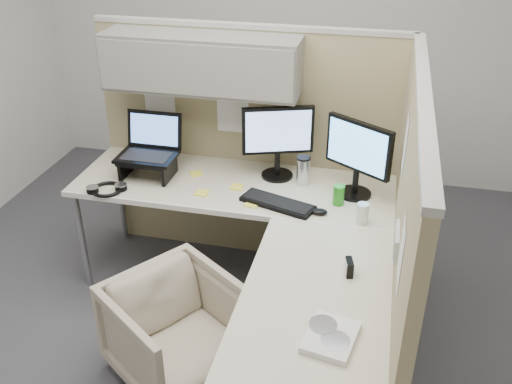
% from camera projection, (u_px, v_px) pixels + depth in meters
% --- Properties ---
extents(ground, '(4.50, 4.50, 0.00)m').
position_uv_depth(ground, '(230.00, 334.00, 3.42)').
color(ground, '#3D3D42').
rests_on(ground, ground).
extents(partition_back, '(2.00, 0.36, 1.63)m').
position_uv_depth(partition_back, '(228.00, 110.00, 3.63)').
color(partition_back, tan).
rests_on(partition_back, ground).
extents(partition_right, '(0.07, 2.03, 1.63)m').
position_uv_depth(partition_right, '(400.00, 246.00, 2.78)').
color(partition_right, tan).
rests_on(partition_right, ground).
extents(desk, '(2.00, 1.98, 0.73)m').
position_uv_depth(desk, '(255.00, 229.00, 3.16)').
color(desk, beige).
rests_on(desk, ground).
extents(office_chair, '(0.83, 0.84, 0.64)m').
position_uv_depth(office_chair, '(177.00, 327.00, 3.01)').
color(office_chair, '#C4B29C').
rests_on(office_chair, ground).
extents(monitor_left, '(0.43, 0.20, 0.47)m').
position_uv_depth(monitor_left, '(278.00, 137.00, 3.49)').
color(monitor_left, black).
rests_on(monitor_left, desk).
extents(monitor_right, '(0.39, 0.27, 0.47)m').
position_uv_depth(monitor_right, '(358.00, 153.00, 3.28)').
color(monitor_right, black).
rests_on(monitor_right, desk).
extents(laptop_station, '(0.36, 0.31, 0.38)m').
position_uv_depth(laptop_station, '(149.00, 153.00, 3.59)').
color(laptop_station, black).
rests_on(laptop_station, desk).
extents(keyboard, '(0.46, 0.27, 0.02)m').
position_uv_depth(keyboard, '(278.00, 203.00, 3.30)').
color(keyboard, black).
rests_on(keyboard, desk).
extents(mouse, '(0.10, 0.07, 0.03)m').
position_uv_depth(mouse, '(319.00, 212.00, 3.21)').
color(mouse, black).
rests_on(mouse, desk).
extents(travel_mug, '(0.09, 0.09, 0.18)m').
position_uv_depth(travel_mug, '(303.00, 170.00, 3.50)').
color(travel_mug, silver).
rests_on(travel_mug, desk).
extents(soda_can_green, '(0.07, 0.07, 0.12)m').
position_uv_depth(soda_can_green, '(362.00, 213.00, 3.11)').
color(soda_can_green, silver).
rests_on(soda_can_green, desk).
extents(soda_can_silver, '(0.07, 0.07, 0.12)m').
position_uv_depth(soda_can_silver, '(339.00, 195.00, 3.29)').
color(soda_can_silver, '#268C1E').
rests_on(soda_can_silver, desk).
extents(sticky_note_b, '(0.09, 0.09, 0.01)m').
position_uv_depth(sticky_note_b, '(252.00, 204.00, 3.31)').
color(sticky_note_b, yellow).
rests_on(sticky_note_b, desk).
extents(sticky_note_a, '(0.08, 0.08, 0.01)m').
position_uv_depth(sticky_note_a, '(202.00, 193.00, 3.43)').
color(sticky_note_a, yellow).
rests_on(sticky_note_a, desk).
extents(sticky_note_c, '(0.10, 0.10, 0.01)m').
position_uv_depth(sticky_note_c, '(196.00, 174.00, 3.65)').
color(sticky_note_c, yellow).
rests_on(sticky_note_c, desk).
extents(sticky_note_d, '(0.08, 0.08, 0.01)m').
position_uv_depth(sticky_note_d, '(237.00, 187.00, 3.49)').
color(sticky_note_d, yellow).
rests_on(sticky_note_d, desk).
extents(headphones, '(0.25, 0.25, 0.03)m').
position_uv_depth(headphones, '(107.00, 189.00, 3.45)').
color(headphones, black).
rests_on(headphones, desk).
extents(paper_stack, '(0.24, 0.28, 0.03)m').
position_uv_depth(paper_stack, '(331.00, 337.00, 2.34)').
color(paper_stack, white).
rests_on(paper_stack, desk).
extents(desk_clock, '(0.05, 0.08, 0.08)m').
position_uv_depth(desk_clock, '(349.00, 267.00, 2.71)').
color(desk_clock, black).
rests_on(desk_clock, desk).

